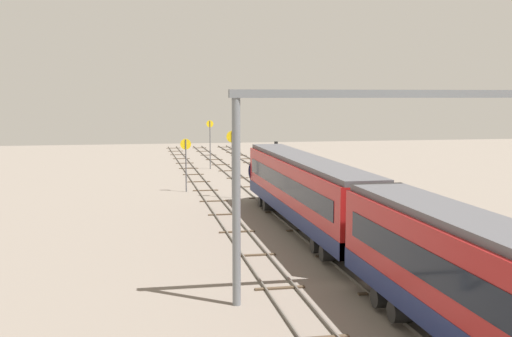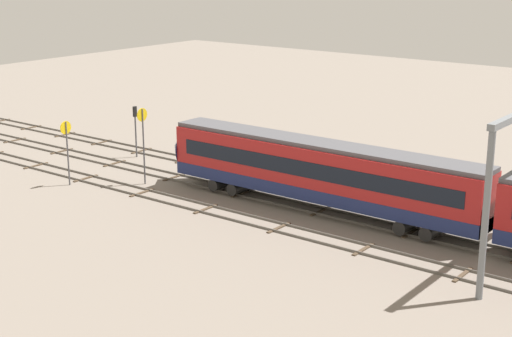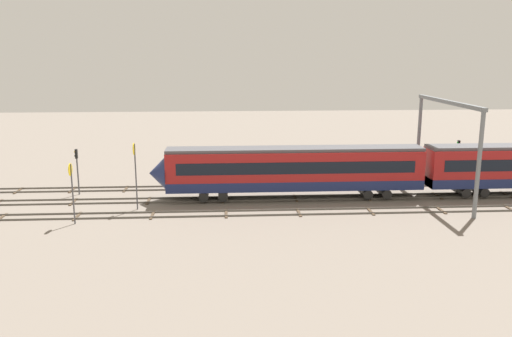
% 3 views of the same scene
% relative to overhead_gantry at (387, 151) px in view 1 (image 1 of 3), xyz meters
% --- Properties ---
extents(ground_plane, '(154.73, 154.73, 0.00)m').
position_rel_overhead_gantry_xyz_m(ground_plane, '(17.64, -0.12, -6.60)').
color(ground_plane, slate).
extents(track_near_foreground, '(138.73, 2.40, 0.16)m').
position_rel_overhead_gantry_xyz_m(track_near_foreground, '(17.64, -4.62, -6.53)').
color(track_near_foreground, '#59544C').
rests_on(track_near_foreground, ground).
extents(track_with_train, '(138.73, 2.40, 0.16)m').
position_rel_overhead_gantry_xyz_m(track_with_train, '(17.64, -0.12, -6.53)').
color(track_with_train, '#59544C').
rests_on(track_with_train, ground).
extents(track_middle, '(138.73, 2.40, 0.16)m').
position_rel_overhead_gantry_xyz_m(track_middle, '(17.64, 4.38, -6.53)').
color(track_middle, '#59544C').
rests_on(track_middle, ground).
extents(overhead_gantry, '(0.40, 14.08, 9.28)m').
position_rel_overhead_gantry_xyz_m(overhead_gantry, '(0.00, 0.00, 0.00)').
color(overhead_gantry, slate).
rests_on(overhead_gantry, ground).
extents(speed_sign_near_foreground, '(0.14, 1.01, 5.03)m').
position_rel_overhead_gantry_xyz_m(speed_sign_near_foreground, '(33.10, 6.25, -3.25)').
color(speed_sign_near_foreground, '#4C4C51').
rests_on(speed_sign_near_foreground, ground).
extents(speed_sign_mid_trackside, '(0.14, 1.03, 5.97)m').
position_rel_overhead_gantry_xyz_m(speed_sign_mid_trackside, '(28.67, 2.50, -2.67)').
color(speed_sign_mid_trackside, '#4C4C51').
rests_on(speed_sign_mid_trackside, ground).
extents(speed_sign_far_trackside, '(0.14, 0.87, 6.04)m').
position_rel_overhead_gantry_xyz_m(speed_sign_far_trackside, '(51.51, 1.77, -2.80)').
color(speed_sign_far_trackside, '#4C4C51').
rests_on(speed_sign_far_trackside, ground).
extents(signal_light_trackside_approach, '(0.31, 0.32, 4.51)m').
position_rel_overhead_gantry_xyz_m(signal_light_trackside_approach, '(35.19, -2.93, -3.65)').
color(signal_light_trackside_approach, '#4C4C51').
rests_on(signal_light_trackside_approach, ground).
extents(relay_cabinet, '(1.04, 0.70, 1.82)m').
position_rel_overhead_gantry_xyz_m(relay_cabinet, '(16.26, -7.74, -5.69)').
color(relay_cabinet, '#B2B7BC').
rests_on(relay_cabinet, ground).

